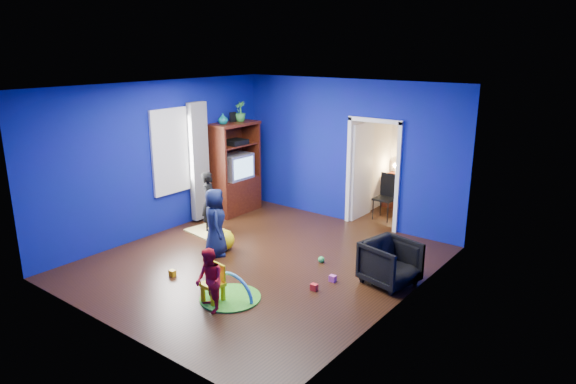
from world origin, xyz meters
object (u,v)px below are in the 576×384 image
Objects in this scene: child_black at (210,202)px; study_desk at (405,192)px; armchair at (390,263)px; folding_chair at (385,198)px; tv_armoire at (234,168)px; crt_tv at (236,166)px; child_navy at (215,222)px; toddler_red at (209,281)px; kid_chair at (213,286)px; play_mat at (230,298)px; hopper_ball at (224,240)px; vase at (223,119)px.

study_desk is at bearing -61.76° from child_black.
study_desk reaches higher than armchair.
armchair is 3.09m from folding_chair.
study_desk is 0.96× the size of folding_chair.
child_black is at bearing 102.82° from armchair.
tv_armoire reaches higher than crt_tv.
child_navy is at bearing -107.47° from study_desk.
armchair is 0.83× the size of toddler_red.
child_black reaches higher than folding_chair.
toddler_red is at bearing -46.17° from kid_chair.
child_navy is 1.34× the size of play_mat.
kid_chair reaches higher than hopper_ball.
child_black is 2.98m from play_mat.
child_black is at bearing 143.62° from kid_chair.
tv_armoire reaches higher than folding_chair.
study_desk is at bearing 89.07° from play_mat.
play_mat is at bearing -43.02° from hopper_ball.
tv_armoire reaches higher than study_desk.
vase is 0.60× the size of hopper_ball.
tv_armoire is (-0.45, 1.19, 0.39)m from child_black.
hopper_ball is 0.41× the size of play_mat.
tv_armoire is (0.00, 0.30, -1.09)m from vase.
toddler_red is at bearing 157.93° from armchair.
hopper_ball is at bearing 153.03° from toddler_red.
vase is 2.73m from hopper_ball.
folding_chair is at bearing 65.93° from hopper_ball.
vase is (-2.76, 3.13, 1.62)m from toddler_red.
study_desk is at bearing 41.44° from tv_armoire.
vase is 4.37m from play_mat.
kid_chair is 0.54× the size of folding_chair.
tv_armoire is 3.25m from folding_chair.
child_black is 1.34× the size of play_mat.
vase is at bearing -147.03° from folding_chair.
child_black is 5.38× the size of vase.
child_navy is at bearing -50.06° from vase.
child_navy is 2.47m from tv_armoire.
toddler_red is at bearing -51.58° from crt_tv.
study_desk is (1.46, 4.23, 0.19)m from hopper_ball.
hopper_ball is 0.73× the size of kid_chair.
toddler_red is 2.21m from hopper_ball.
study_desk is (0.21, 5.72, 0.12)m from kid_chair.
hopper_ball is 1.95m from kid_chair.
toddler_red is 5.92m from study_desk.
tv_armoire is 5.35× the size of hopper_ball.
child_navy is (-2.91, -0.82, 0.25)m from armchair.
kid_chair reaches higher than play_mat.
kid_chair is (1.20, -1.25, -0.34)m from child_navy.
kid_chair is (1.25, -1.50, 0.07)m from hopper_ball.
child_navy reaches higher than toddler_red.
child_black is 3.22m from toddler_red.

